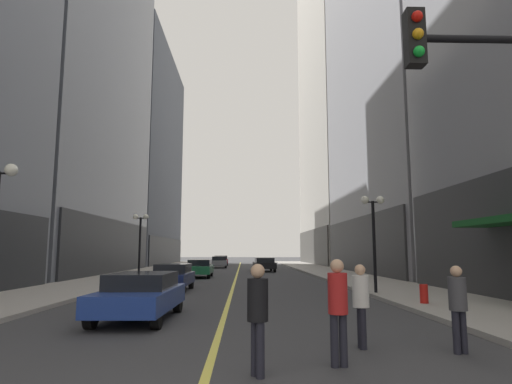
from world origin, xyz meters
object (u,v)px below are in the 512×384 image
car_navy (173,276)px  car_maroon (221,260)px  pedestrian_in_black_coat (258,310)px  car_grey (219,262)px  fire_hydrant_right (424,296)px  pedestrian_with_orange_bag (458,302)px  street_lamp_right_mid (373,222)px  street_lamp_left_far (140,231)px  car_blue (141,294)px  car_green (200,268)px  pedestrian_in_white_shirt (361,299)px  pedestrian_in_red_jacket (338,303)px  car_black (264,264)px

car_navy → car_maroon: size_ratio=0.96×
car_maroon → pedestrian_in_black_coat: pedestrian_in_black_coat is taller
car_grey → car_maroon: same height
fire_hydrant_right → pedestrian_in_black_coat: bearing=-126.6°
pedestrian_with_orange_bag → street_lamp_right_mid: 11.10m
street_lamp_left_far → car_blue: bearing=-76.3°
car_blue → car_navy: same height
car_blue → car_maroon: same height
car_green → fire_hydrant_right: (9.61, -17.50, -0.32)m
car_grey → pedestrian_in_white_shirt: (5.33, -42.31, 0.26)m
street_lamp_right_mid → pedestrian_in_white_shirt: bearing=-108.4°
car_blue → car_navy: bearing=93.5°
car_navy → pedestrian_in_red_jacket: size_ratio=2.25×
pedestrian_in_white_shirt → street_lamp_right_mid: street_lamp_right_mid is taller
pedestrian_in_red_jacket → street_lamp_left_far: bearing=111.7°
car_navy → car_black: 20.66m
car_blue → car_maroon: size_ratio=1.04×
pedestrian_in_red_jacket → pedestrian_in_black_coat: 1.51m
pedestrian_in_white_shirt → pedestrian_with_orange_bag: bearing=-15.8°
car_navy → car_maroon: (0.40, 37.74, 0.00)m
car_green → pedestrian_in_red_jacket: pedestrian_in_red_jacket is taller
car_green → fire_hydrant_right: 19.97m
street_lamp_left_far → street_lamp_right_mid: (12.80, -10.09, 0.00)m
car_green → pedestrian_in_white_shirt: pedestrian_in_white_shirt is taller
car_black → street_lamp_left_far: (-8.93, -12.53, 2.54)m
car_navy → car_blue: bearing=-86.5°
fire_hydrant_right → car_blue: bearing=-165.6°
car_green → pedestrian_in_white_shirt: bearing=-76.5°
car_blue → car_green: bearing=90.9°
car_grey → pedestrian_in_black_coat: pedestrian_in_black_coat is taller
street_lamp_right_mid → car_blue: bearing=-144.2°
pedestrian_in_white_shirt → pedestrian_in_black_coat: 2.91m
pedestrian_in_red_jacket → pedestrian_in_white_shirt: 1.59m
car_maroon → pedestrian_in_white_shirt: pedestrian_in_white_shirt is taller
pedestrian_in_black_coat → fire_hydrant_right: size_ratio=2.19×
car_black → pedestrian_in_red_jacket: size_ratio=2.45×
car_black → car_grey: size_ratio=1.07×
car_navy → street_lamp_left_far: street_lamp_left_far is taller
car_maroon → street_lamp_right_mid: 41.50m
street_lamp_left_far → car_black: bearing=54.5°
car_green → pedestrian_in_red_jacket: bearing=-78.9°
car_maroon → street_lamp_right_mid: (8.96, -40.44, 2.54)m
car_blue → pedestrian_in_red_jacket: bearing=-48.7°
pedestrian_in_black_coat → street_lamp_left_far: street_lamp_left_far is taller
pedestrian_in_red_jacket → fire_hydrant_right: 9.00m
pedestrian_in_black_coat → pedestrian_with_orange_bag: bearing=19.8°
car_blue → street_lamp_left_far: bearing=103.7°
pedestrian_in_red_jacket → pedestrian_in_black_coat: pedestrian_in_red_jacket is taller
car_navy → street_lamp_right_mid: 10.07m
pedestrian_in_red_jacket → street_lamp_right_mid: 12.54m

